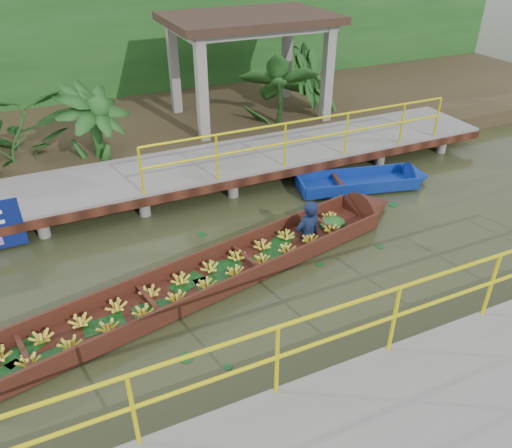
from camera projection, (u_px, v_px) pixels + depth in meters
name	position (u px, v px, depth m)	size (l,w,h in m)	color
ground	(239.00, 273.00, 8.78)	(80.00, 80.00, 0.00)	#2C3018
land_strip	(138.00, 125.00, 14.47)	(30.00, 8.00, 0.45)	#322719
far_dock	(180.00, 172.00, 11.19)	(16.00, 2.06, 1.66)	slate
near_dock	(460.00, 433.00, 5.72)	(18.00, 2.40, 1.73)	slate
pavilion	(249.00, 29.00, 13.25)	(4.40, 3.00, 3.00)	slate
foliage_backdrop	(113.00, 44.00, 15.48)	(30.00, 0.80, 4.00)	#184416
vendor_boat	(217.00, 270.00, 8.50)	(9.41, 2.85, 1.99)	#35150E
moored_blue_boat	(388.00, 180.00, 11.60)	(3.27, 1.50, 0.76)	navy
tropical_plants	(79.00, 116.00, 11.51)	(14.59, 1.59, 1.98)	#184416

